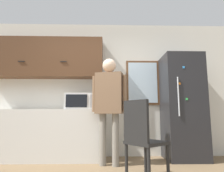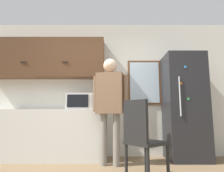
# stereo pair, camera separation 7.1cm
# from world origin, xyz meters

# --- Properties ---
(back_wall) EXTENTS (6.00, 0.06, 2.70)m
(back_wall) POSITION_xyz_m (0.00, 1.98, 1.35)
(back_wall) COLOR silver
(back_wall) RESTS_ON ground_plane
(counter) EXTENTS (2.25, 0.59, 0.89)m
(counter) POSITION_xyz_m (-1.08, 1.65, 0.45)
(counter) COLOR silver
(counter) RESTS_ON ground_plane
(upper_cabinets) EXTENTS (2.25, 0.35, 0.78)m
(upper_cabinets) POSITION_xyz_m (-1.08, 1.78, 1.91)
(upper_cabinets) COLOR #51331E
(microwave) EXTENTS (0.53, 0.42, 0.29)m
(microwave) POSITION_xyz_m (-0.34, 1.61, 1.04)
(microwave) COLOR white
(microwave) RESTS_ON counter
(person) EXTENTS (0.57, 0.32, 1.74)m
(person) POSITION_xyz_m (0.18, 1.22, 1.07)
(person) COLOR gray
(person) RESTS_ON ground_plane
(refrigerator) EXTENTS (0.69, 0.67, 1.91)m
(refrigerator) POSITION_xyz_m (1.55, 1.61, 0.96)
(refrigerator) COLOR #232326
(refrigerator) RESTS_ON ground_plane
(chair) EXTENTS (0.59, 0.59, 0.98)m
(chair) POSITION_xyz_m (0.58, 0.46, 0.53)
(chair) COLOR black
(chair) RESTS_ON ground_plane
(window) EXTENTS (0.67, 0.05, 0.91)m
(window) POSITION_xyz_m (0.87, 1.93, 1.45)
(window) COLOR brown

